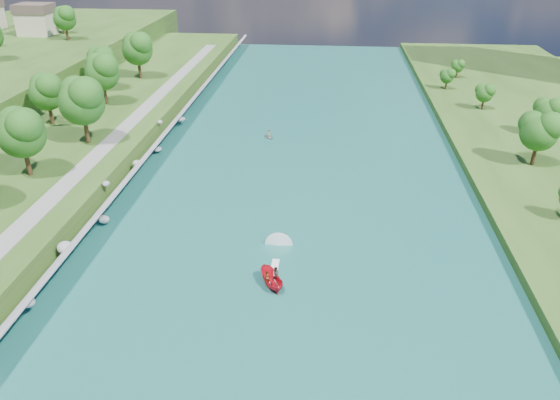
# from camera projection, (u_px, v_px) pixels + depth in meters

# --- Properties ---
(ground) EXTENTS (260.00, 260.00, 0.00)m
(ground) POSITION_uv_depth(u_px,v_px,m) (278.00, 294.00, 60.94)
(ground) COLOR #2D5119
(ground) RESTS_ON ground
(river_water) EXTENTS (55.00, 240.00, 0.10)m
(river_water) POSITION_uv_depth(u_px,v_px,m) (292.00, 210.00, 78.68)
(river_water) COLOR #195F4F
(river_water) RESTS_ON ground
(ridge_west) EXTENTS (60.00, 120.00, 9.00)m
(ridge_west) POSITION_uv_depth(u_px,v_px,m) (14.00, 56.00, 150.18)
(ridge_west) COLOR #2D5119
(ridge_west) RESTS_ON ground
(riprap_bank) EXTENTS (4.05, 236.00, 4.13)m
(riprap_bank) POSITION_uv_depth(u_px,v_px,m) (115.00, 194.00, 79.52)
(riprap_bank) COLOR slate
(riprap_bank) RESTS_ON ground
(riverside_path) EXTENTS (3.00, 200.00, 0.10)m
(riverside_path) POSITION_uv_depth(u_px,v_px,m) (71.00, 180.00, 79.82)
(riverside_path) COLOR gray
(riverside_path) RESTS_ON berm_west
(trees_ridge) EXTENTS (21.67, 40.20, 10.48)m
(trees_ridge) POSITION_uv_depth(u_px,v_px,m) (28.00, 27.00, 137.06)
(trees_ridge) COLOR #244A13
(trees_ridge) RESTS_ON ridge_west
(motorboat) EXTENTS (3.71, 19.24, 2.16)m
(motorboat) POSITION_uv_depth(u_px,v_px,m) (273.00, 274.00, 62.91)
(motorboat) COLOR red
(motorboat) RESTS_ON river_water
(raft) EXTENTS (2.88, 3.13, 1.62)m
(raft) POSITION_uv_depth(u_px,v_px,m) (269.00, 136.00, 105.11)
(raft) COLOR gray
(raft) RESTS_ON river_water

